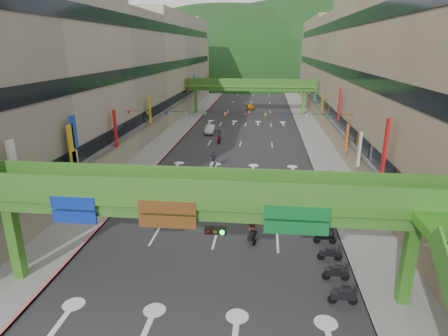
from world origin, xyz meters
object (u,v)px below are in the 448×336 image
car_silver (210,129)px  car_yellow (250,107)px  scooter_rider_mid (252,230)px  pedestrian_red (333,188)px  scooter_rider_near (190,199)px  overpass_near (216,213)px

car_silver → car_yellow: car_silver is taller
scooter_rider_mid → car_silver: scooter_rider_mid is taller
scooter_rider_mid → pedestrian_red: bearing=53.1°
scooter_rider_near → car_yellow: scooter_rider_near is taller
overpass_near → pedestrian_red: overpass_near is taller
car_silver → pedestrian_red: size_ratio=2.48×
scooter_rider_near → car_silver: 29.77m
car_silver → scooter_rider_near: bearing=-84.9°
scooter_rider_near → pedestrian_red: scooter_rider_near is taller
overpass_near → car_yellow: overpass_near is taller
car_silver → pedestrian_red: (15.05, -25.01, 0.15)m
scooter_rider_near → car_silver: (-2.48, 29.66, -0.35)m
car_silver → scooter_rider_mid: bearing=-76.7°
scooter_rider_near → car_yellow: 54.51m
scooter_rider_mid → car_silver: bearing=103.0°
pedestrian_red → scooter_rider_near: bearing=168.1°
scooter_rider_near → scooter_rider_mid: bearing=-41.4°
scooter_rider_mid → pedestrian_red: 11.84m
overpass_near → pedestrian_red: (8.87, 15.99, -4.37)m
overpass_near → scooter_rider_mid: (1.76, 6.53, -4.26)m
scooter_rider_mid → pedestrian_red: size_ratio=1.12×
car_silver → car_yellow: bearing=78.1°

